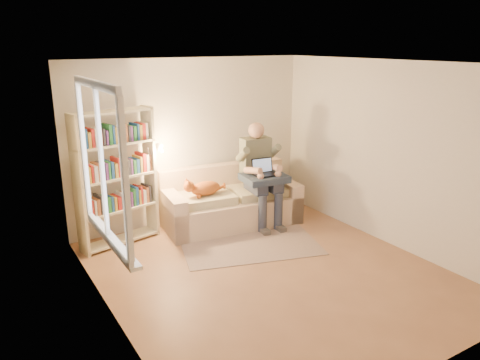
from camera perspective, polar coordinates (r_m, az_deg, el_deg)
floor at (r=6.09m, az=3.74°, el=-11.19°), size 4.50×4.50×0.00m
ceiling at (r=5.40m, az=4.27°, el=14.04°), size 4.00×4.50×0.02m
wall_left at (r=4.79m, az=-15.99°, el=-2.80°), size 0.02×4.50×2.60m
wall_right at (r=6.93m, az=17.65°, el=2.99°), size 0.02×4.50×2.60m
wall_back at (r=7.50m, az=-6.01°, el=4.68°), size 4.00×0.02×2.60m
wall_front at (r=4.09m, az=22.61°, el=-6.79°), size 4.00×0.02×2.60m
window at (r=4.96m, az=-16.11°, el=-1.22°), size 0.12×1.52×1.69m
sofa at (r=7.52m, az=-1.26°, el=-2.89°), size 2.24×1.23×0.91m
person at (r=7.39m, az=2.41°, el=1.38°), size 0.54×0.78×1.62m
cat at (r=7.11m, az=-4.71°, el=-1.03°), size 0.74×0.31×0.27m
blanket at (r=7.30m, az=3.45°, el=0.30°), size 0.73×0.63×0.10m
laptop at (r=7.28m, az=3.43°, el=1.20°), size 0.38×0.32×0.31m
bookshelf at (r=6.77m, az=-14.88°, el=0.98°), size 1.33×0.53×1.95m
rug at (r=6.81m, az=1.28°, el=-7.96°), size 2.19×1.66×0.01m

